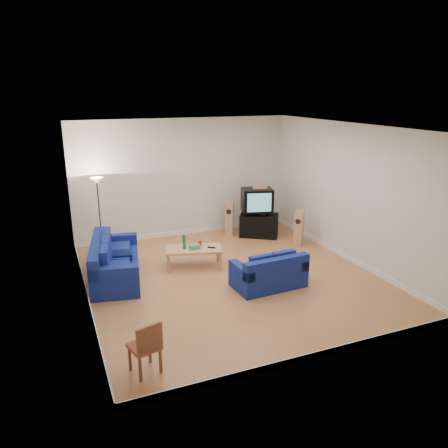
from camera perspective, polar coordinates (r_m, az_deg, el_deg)
name	(u,v)px	position (r m, az deg, el deg)	size (l,w,h in m)	color
room	(231,209)	(9.03, 0.97, 2.00)	(6.01, 6.51, 3.21)	#98562E
sofa_three_seat	(113,265)	(9.68, -14.30, -5.16)	(1.34, 2.35, 0.85)	#091454
sofa_loveseat	(270,275)	(9.05, 5.97, -6.59)	(1.49, 0.89, 0.72)	#091454
coffee_table	(194,250)	(9.97, -3.98, -3.46)	(1.38, 0.94, 0.46)	tan
bottle	(184,242)	(9.87, -5.22, -2.34)	(0.08, 0.08, 0.33)	#197233
tissue_box	(195,247)	(9.88, -3.84, -3.01)	(0.23, 0.13, 0.10)	green
red_canister	(200,243)	(10.10, -3.14, -2.45)	(0.09, 0.09, 0.12)	red
remote	(211,247)	(9.94, -1.65, -3.08)	(0.18, 0.05, 0.02)	black
tv_stand	(259,225)	(12.11, 4.59, -0.16)	(1.02, 0.57, 0.63)	black
av_receiver	(261,213)	(11.97, 4.90, 1.43)	(0.40, 0.33, 0.09)	black
television	(257,200)	(11.92, 4.34, 3.15)	(0.93, 0.78, 0.63)	black
centre_speaker	(260,186)	(11.87, 4.71, 4.97)	(0.38, 0.15, 0.13)	tan
speaker_left	(229,218)	(12.13, 0.66, 0.76)	(0.33, 0.35, 0.96)	tan
speaker_right	(299,228)	(11.49, 9.75, -0.52)	(0.34, 0.34, 0.92)	tan
floor_lamp	(98,191)	(11.00, -16.19, 4.16)	(0.32, 0.32, 1.89)	black
dining_chair	(146,345)	(6.47, -10.13, -15.35)	(0.48, 0.48, 0.82)	brown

